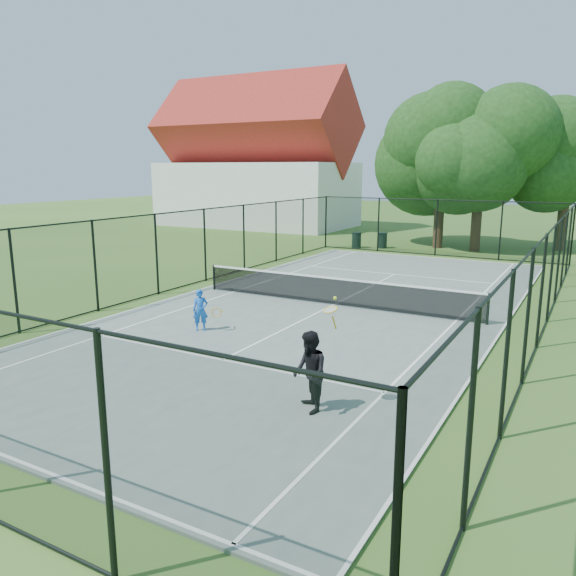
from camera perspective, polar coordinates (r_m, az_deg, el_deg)
The scene contains 12 objects.
ground at distance 19.11m, azimuth 4.64°, elevation -1.90°, with size 120.00×120.00×0.00m, color #3D6422.
tennis_court at distance 19.10m, azimuth 4.64°, elevation -1.81°, with size 11.00×24.00×0.06m, color slate.
tennis_net at distance 18.98m, azimuth 4.67°, elevation -0.20°, with size 10.08×0.08×0.95m.
fence at distance 18.80m, azimuth 4.72°, elevation 2.54°, with size 13.10×26.10×3.00m.
tree_near_left at distance 34.09m, azimuth 15.39°, elevation 12.60°, with size 6.43×6.43×8.38m.
tree_near_mid at distance 33.22m, azimuth 18.96°, elevation 11.93°, with size 6.05×6.05×7.92m.
tree_near_right at distance 35.32m, azimuth 26.56°, elevation 11.04°, with size 5.39×5.39×7.43m.
building at distance 46.05m, azimuth -3.23°, elevation 12.49°, with size 15.30×8.15×11.87m.
trash_bin_left at distance 33.23m, azimuth 6.97°, elevation 4.86°, with size 0.58×0.58×0.93m.
trash_bin_right at distance 33.46m, azimuth 9.56°, elevation 4.81°, with size 0.58×0.58×0.90m.
player_blue at distance 16.14m, azimuth -8.87°, elevation -2.23°, with size 0.84×0.49×1.19m.
player_black at distance 10.70m, azimuth 2.23°, elevation -8.50°, with size 0.95×1.13×2.15m.
Camera 1 is at (7.68, -16.88, 4.61)m, focal length 35.00 mm.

